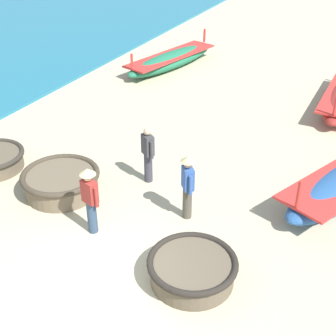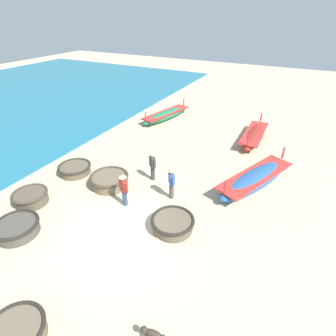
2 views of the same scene
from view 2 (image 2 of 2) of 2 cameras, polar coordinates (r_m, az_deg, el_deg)
ground_plane at (r=11.11m, az=-9.18°, el=-13.79°), size 80.00×80.00×0.00m
coracle_front_right at (r=13.80m, az=-27.74°, el=-5.65°), size 1.60×1.60×0.59m
coracle_far_right at (r=15.29m, az=-19.62°, el=-0.14°), size 1.78×1.78×0.50m
coracle_nearest at (r=12.36m, az=-30.07°, el=-11.18°), size 1.78×1.78×0.55m
coracle_upturned at (r=10.98m, az=1.03°, el=-11.88°), size 1.81×1.81×0.52m
coracle_tilted at (r=13.71m, az=-12.64°, el=-2.54°), size 1.98×1.98×0.60m
coracle_beside_post at (r=9.33m, az=-30.27°, el=-28.72°), size 1.64×1.64×0.57m
long_boat_ochre_hull at (r=14.06m, az=18.42°, el=-2.26°), size 3.25×5.45×1.37m
long_boat_red_hull at (r=18.97m, az=18.17°, el=6.70°), size 1.23×4.82×1.27m
long_boat_white_hull at (r=21.89m, az=-0.43°, el=11.48°), size 2.28×5.23×1.17m
fisherman_by_coracle at (r=13.59m, az=-3.38°, el=0.46°), size 0.46×0.37×1.57m
fisherman_with_hat at (r=12.17m, az=0.78°, el=-2.88°), size 0.39×0.42×1.67m
fisherman_standing_right at (r=11.89m, az=-9.62°, el=-4.30°), size 0.52×0.36×1.67m
dog at (r=8.31m, az=-3.67°, el=-32.30°), size 0.68×0.28×0.55m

